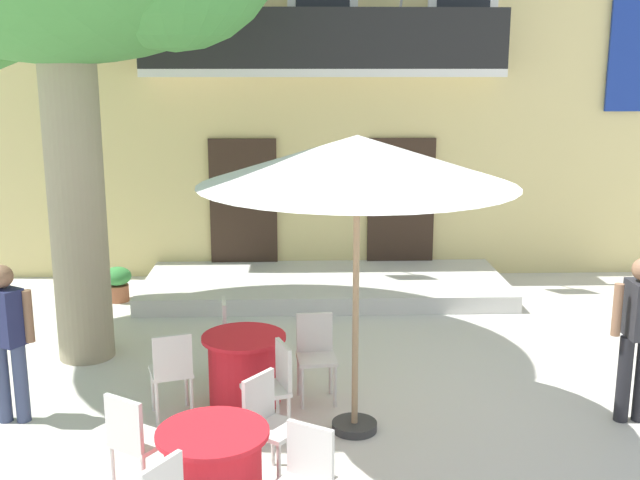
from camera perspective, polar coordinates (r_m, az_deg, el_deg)
ground_plane at (r=8.26m, az=3.99°, el=-11.87°), size 120.00×120.00×0.00m
building_facade at (r=14.46m, az=-0.10°, el=14.05°), size 13.00×5.09×7.50m
entrance_step_platform at (r=11.86m, az=0.36°, el=-3.42°), size 5.53×2.18×0.25m
cafe_table_near_tree at (r=8.04m, az=-5.64°, el=-9.56°), size 0.86×0.86×0.76m
cafe_chair_near_tree_0 at (r=7.80m, az=-10.97°, el=-9.38°), size 0.50×0.50×0.91m
cafe_chair_near_tree_1 at (r=7.34m, az=-3.50°, el=-10.61°), size 0.51×0.51×0.91m
cafe_chair_near_tree_2 at (r=8.11m, az=-0.32°, el=-8.26°), size 0.43×0.43×0.91m
cafe_chair_near_tree_3 at (r=8.69m, az=-6.42°, el=-6.87°), size 0.44×0.44×0.91m
cafe_table_middle at (r=6.18m, az=-7.90°, el=-16.92°), size 0.86×0.86×0.76m
cafe_chair_middle_0 at (r=6.66m, az=-3.87°, el=-13.20°), size 0.56×0.56×0.91m
cafe_chair_middle_1 at (r=6.53m, az=-13.63°, el=-14.12°), size 0.55×0.55×0.91m
cafe_chair_middle_3 at (r=5.80m, az=-1.26°, el=-17.37°), size 0.55×0.55×0.91m
cafe_umbrella at (r=6.89m, az=2.80°, el=5.84°), size 2.90×2.90×2.85m
ground_planter_left at (r=11.84m, az=-14.84°, el=-3.04°), size 0.42×0.42×0.52m
pedestrian_near_entrance at (r=8.08m, az=22.57°, el=-6.24°), size 0.53×0.34×1.67m
pedestrian_mid_plaza at (r=8.07m, az=-22.26°, el=-6.56°), size 0.53×0.37×1.60m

